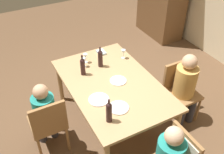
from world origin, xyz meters
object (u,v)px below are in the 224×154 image
at_px(person_man_guest, 45,112).
at_px(dinner_plate_guest_right, 119,108).
at_px(wine_glass_centre, 123,52).
at_px(dinner_plate_host, 118,81).
at_px(wine_bottle_dark_red, 100,58).
at_px(chair_near, 48,123).
at_px(wine_glass_near_right, 83,60).
at_px(dinner_plate_guest_left, 99,99).
at_px(chair_far_right, 179,87).
at_px(wine_glass_near_left, 85,56).
at_px(wine_bottle_tall_green, 83,66).
at_px(person_woman_host, 186,85).
at_px(dining_table, 112,87).
at_px(wine_bottle_short_olive, 109,112).

relative_size(person_man_guest, dinner_plate_guest_right, 4.25).
relative_size(wine_glass_centre, dinner_plate_host, 0.64).
bearing_deg(wine_bottle_dark_red, chair_near, -62.53).
height_order(wine_glass_near_right, dinner_plate_guest_left, wine_glass_near_right).
bearing_deg(chair_far_right, wine_glass_near_right, -36.86).
xyz_separation_m(wine_bottle_dark_red, wine_glass_near_left, (-0.20, -0.15, -0.04)).
bearing_deg(chair_near, wine_bottle_dark_red, 27.47).
xyz_separation_m(wine_bottle_dark_red, wine_glass_near_right, (-0.11, -0.22, -0.04)).
distance_m(wine_bottle_tall_green, dinner_plate_guest_right, 0.86).
xyz_separation_m(chair_near, wine_glass_near_right, (-0.63, 0.78, 0.33)).
bearing_deg(dinner_plate_host, wine_glass_centre, 143.16).
bearing_deg(chair_far_right, dinner_plate_guest_left, -4.26).
bearing_deg(wine_glass_centre, person_woman_host, 29.98).
distance_m(chair_far_right, dinner_plate_host, 0.96).
relative_size(dining_table, wine_glass_centre, 12.19).
height_order(wine_bottle_tall_green, wine_glass_near_left, wine_bottle_tall_green).
relative_size(person_woman_host, dinner_plate_guest_left, 4.32).
xyz_separation_m(wine_glass_near_right, dinner_plate_host, (0.55, 0.28, -0.10)).
distance_m(wine_bottle_tall_green, wine_bottle_dark_red, 0.31).
xyz_separation_m(wine_bottle_tall_green, wine_bottle_dark_red, (-0.06, 0.31, 0.00)).
relative_size(person_man_guest, dinner_plate_host, 4.63).
bearing_deg(chair_near, chair_far_right, -6.92).
xyz_separation_m(chair_far_right, person_woman_host, (0.11, 0.00, 0.13)).
bearing_deg(wine_bottle_tall_green, dining_table, 36.33).
xyz_separation_m(chair_far_right, wine_glass_near_left, (-0.95, -1.08, 0.33)).
relative_size(chair_far_right, dinner_plate_guest_left, 3.46).
bearing_deg(wine_glass_near_right, person_man_guest, -56.30).
bearing_deg(wine_bottle_dark_red, wine_glass_near_left, -142.05).
height_order(wine_bottle_tall_green, wine_glass_centre, wine_bottle_tall_green).
bearing_deg(chair_near, dinner_plate_host, 4.33).
distance_m(person_woman_host, wine_glass_near_right, 1.53).
height_order(chair_near, person_man_guest, person_man_guest).
xyz_separation_m(chair_far_right, wine_glass_centre, (-0.79, -0.52, 0.33)).
relative_size(wine_bottle_short_olive, dinner_plate_guest_left, 1.24).
relative_size(dinner_plate_host, dinner_plate_guest_left, 0.88).
bearing_deg(wine_glass_near_right, wine_bottle_tall_green, -25.47).
bearing_deg(wine_glass_centre, wine_bottle_short_olive, -37.05).
height_order(person_man_guest, dinner_plate_guest_left, person_man_guest).
xyz_separation_m(dining_table, chair_near, (0.09, -0.97, -0.15)).
xyz_separation_m(dining_table, dinner_plate_guest_right, (0.47, -0.16, 0.08)).
distance_m(person_woman_host, dinner_plate_guest_right, 1.13).
relative_size(dinner_plate_host, dinner_plate_guest_right, 0.92).
distance_m(chair_near, dinner_plate_host, 1.09).
xyz_separation_m(wine_bottle_dark_red, dinner_plate_guest_left, (0.66, -0.35, -0.14)).
height_order(chair_far_right, person_man_guest, person_man_guest).
bearing_deg(chair_far_right, wine_glass_near_left, -41.34).
height_order(wine_bottle_tall_green, dinner_plate_guest_left, wine_bottle_tall_green).
bearing_deg(dining_table, dinner_plate_guest_left, -53.96).
relative_size(chair_near, dinner_plate_guest_left, 3.46).
bearing_deg(person_man_guest, wine_glass_centre, 17.28).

